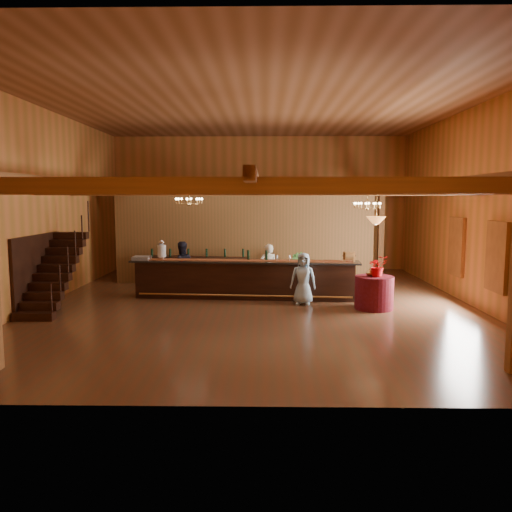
{
  "coord_description": "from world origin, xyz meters",
  "views": [
    {
      "loc": [
        0.21,
        -13.89,
        3.0
      ],
      "look_at": [
        -0.03,
        0.32,
        1.33
      ],
      "focal_mm": 35.0,
      "sensor_mm": 36.0,
      "label": 1
    }
  ],
  "objects_px": {
    "beverage_dispenser": "(162,250)",
    "bartender": "(268,269)",
    "chandelier_left": "(189,201)",
    "guest": "(303,279)",
    "chandelier_right": "(367,205)",
    "raffle_drum": "(349,256)",
    "staff_second": "(181,267)",
    "round_table": "(374,293)",
    "pendant_lamp": "(376,220)",
    "backbar_shelf": "(198,271)",
    "floor_plant": "(294,269)",
    "tasting_bar": "(244,279)"
  },
  "relations": [
    {
      "from": "round_table",
      "to": "chandelier_right",
      "type": "distance_m",
      "value": 2.95
    },
    {
      "from": "raffle_drum",
      "to": "round_table",
      "type": "height_order",
      "value": "raffle_drum"
    },
    {
      "from": "beverage_dispenser",
      "to": "bartender",
      "type": "bearing_deg",
      "value": 8.05
    },
    {
      "from": "raffle_drum",
      "to": "staff_second",
      "type": "bearing_deg",
      "value": 167.7
    },
    {
      "from": "round_table",
      "to": "bartender",
      "type": "bearing_deg",
      "value": 143.58
    },
    {
      "from": "beverage_dispenser",
      "to": "guest",
      "type": "height_order",
      "value": "beverage_dispenser"
    },
    {
      "from": "chandelier_left",
      "to": "floor_plant",
      "type": "relative_size",
      "value": 0.66
    },
    {
      "from": "staff_second",
      "to": "floor_plant",
      "type": "xyz_separation_m",
      "value": [
        3.6,
        1.05,
        -0.21
      ]
    },
    {
      "from": "tasting_bar",
      "to": "floor_plant",
      "type": "height_order",
      "value": "floor_plant"
    },
    {
      "from": "round_table",
      "to": "pendant_lamp",
      "type": "xyz_separation_m",
      "value": [
        0.0,
        0.0,
        1.96
      ]
    },
    {
      "from": "pendant_lamp",
      "to": "bartender",
      "type": "distance_m",
      "value": 3.89
    },
    {
      "from": "beverage_dispenser",
      "to": "backbar_shelf",
      "type": "distance_m",
      "value": 2.26
    },
    {
      "from": "beverage_dispenser",
      "to": "guest",
      "type": "distance_m",
      "value": 4.4
    },
    {
      "from": "bartender",
      "to": "round_table",
      "type": "bearing_deg",
      "value": 134.43
    },
    {
      "from": "chandelier_left",
      "to": "staff_second",
      "type": "distance_m",
      "value": 2.22
    },
    {
      "from": "bartender",
      "to": "floor_plant",
      "type": "xyz_separation_m",
      "value": [
        0.86,
        1.18,
        -0.18
      ]
    },
    {
      "from": "floor_plant",
      "to": "bartender",
      "type": "bearing_deg",
      "value": -126.23
    },
    {
      "from": "raffle_drum",
      "to": "chandelier_left",
      "type": "distance_m",
      "value": 5.0
    },
    {
      "from": "beverage_dispenser",
      "to": "chandelier_right",
      "type": "relative_size",
      "value": 0.75
    },
    {
      "from": "beverage_dispenser",
      "to": "bartender",
      "type": "distance_m",
      "value": 3.33
    },
    {
      "from": "beverage_dispenser",
      "to": "chandelier_left",
      "type": "bearing_deg",
      "value": -4.26
    },
    {
      "from": "raffle_drum",
      "to": "chandelier_right",
      "type": "height_order",
      "value": "chandelier_right"
    },
    {
      "from": "beverage_dispenser",
      "to": "chandelier_right",
      "type": "distance_m",
      "value": 6.36
    },
    {
      "from": "backbar_shelf",
      "to": "pendant_lamp",
      "type": "distance_m",
      "value": 6.61
    },
    {
      "from": "chandelier_left",
      "to": "guest",
      "type": "distance_m",
      "value": 4.12
    },
    {
      "from": "backbar_shelf",
      "to": "staff_second",
      "type": "xyz_separation_m",
      "value": [
        -0.34,
        -1.31,
        0.32
      ]
    },
    {
      "from": "bartender",
      "to": "guest",
      "type": "height_order",
      "value": "bartender"
    },
    {
      "from": "raffle_drum",
      "to": "staff_second",
      "type": "xyz_separation_m",
      "value": [
        -5.08,
        1.11,
        -0.5
      ]
    },
    {
      "from": "staff_second",
      "to": "tasting_bar",
      "type": "bearing_deg",
      "value": 135.18
    },
    {
      "from": "backbar_shelf",
      "to": "chandelier_left",
      "type": "relative_size",
      "value": 4.4
    },
    {
      "from": "backbar_shelf",
      "to": "pendant_lamp",
      "type": "height_order",
      "value": "pendant_lamp"
    },
    {
      "from": "pendant_lamp",
      "to": "round_table",
      "type": "bearing_deg",
      "value": 0.0
    },
    {
      "from": "pendant_lamp",
      "to": "guest",
      "type": "xyz_separation_m",
      "value": [
        -1.88,
        0.55,
        -1.67
      ]
    },
    {
      "from": "guest",
      "to": "backbar_shelf",
      "type": "bearing_deg",
      "value": 148.85
    },
    {
      "from": "backbar_shelf",
      "to": "bartender",
      "type": "height_order",
      "value": "bartender"
    },
    {
      "from": "beverage_dispenser",
      "to": "staff_second",
      "type": "height_order",
      "value": "beverage_dispenser"
    },
    {
      "from": "round_table",
      "to": "guest",
      "type": "relative_size",
      "value": 0.7
    },
    {
      "from": "chandelier_left",
      "to": "bartender",
      "type": "height_order",
      "value": "chandelier_left"
    },
    {
      "from": "tasting_bar",
      "to": "staff_second",
      "type": "distance_m",
      "value": 2.2
    },
    {
      "from": "round_table",
      "to": "bartender",
      "type": "xyz_separation_m",
      "value": [
        -2.85,
        2.1,
        0.34
      ]
    },
    {
      "from": "staff_second",
      "to": "raffle_drum",
      "type": "bearing_deg",
      "value": 145.09
    },
    {
      "from": "chandelier_right",
      "to": "guest",
      "type": "xyz_separation_m",
      "value": [
        -2.01,
        -1.26,
        -2.04
      ]
    },
    {
      "from": "chandelier_left",
      "to": "guest",
      "type": "bearing_deg",
      "value": -17.16
    },
    {
      "from": "floor_plant",
      "to": "round_table",
      "type": "bearing_deg",
      "value": -58.78
    },
    {
      "from": "chandelier_left",
      "to": "chandelier_right",
      "type": "distance_m",
      "value": 5.35
    },
    {
      "from": "beverage_dispenser",
      "to": "round_table",
      "type": "xyz_separation_m",
      "value": [
        6.08,
        -1.65,
        -0.98
      ]
    },
    {
      "from": "beverage_dispenser",
      "to": "backbar_shelf",
      "type": "relative_size",
      "value": 0.17
    },
    {
      "from": "raffle_drum",
      "to": "round_table",
      "type": "distance_m",
      "value": 1.5
    },
    {
      "from": "beverage_dispenser",
      "to": "chandelier_right",
      "type": "xyz_separation_m",
      "value": [
        6.21,
        0.16,
        1.35
      ]
    },
    {
      "from": "raffle_drum",
      "to": "beverage_dispenser",
      "type": "bearing_deg",
      "value": 174.61
    }
  ]
}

